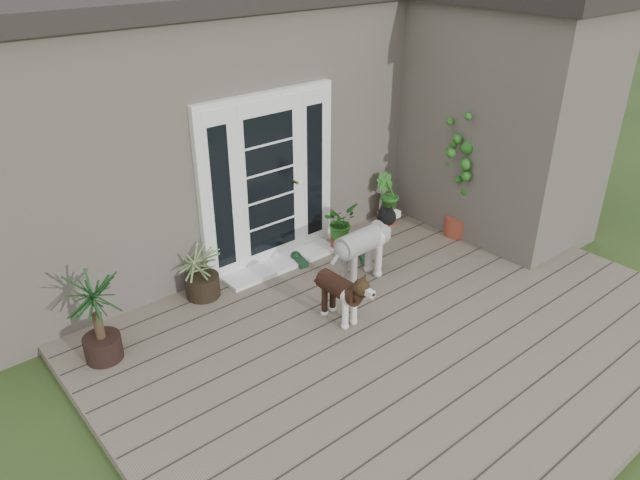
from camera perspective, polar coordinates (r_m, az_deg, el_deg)
deck at (r=6.54m, az=8.36°, el=-8.97°), size 6.20×4.60×0.12m
house_main at (r=8.96m, az=-11.69°, el=11.72°), size 7.40×4.00×3.10m
house_wing at (r=8.60m, az=16.96°, el=10.42°), size 1.60×2.40×3.10m
door_unit at (r=7.31m, az=-4.89°, el=5.59°), size 1.90×0.14×2.15m
door_step at (r=7.62m, az=-3.71°, el=-2.17°), size 1.60×0.40×0.05m
brindle_dog at (r=6.46m, az=1.85°, el=-5.32°), size 0.33×0.73×0.60m
white_dog at (r=7.15m, az=4.01°, el=-1.08°), size 0.93×0.42×0.76m
spider_plant at (r=6.96m, az=-11.21°, el=-2.74°), size 0.80×0.80×0.70m
yucca at (r=6.17m, az=-20.39°, el=-6.77°), size 0.91×0.91×1.00m
herb_a at (r=7.86m, az=1.91°, el=0.95°), size 0.55×0.55×0.56m
herb_b at (r=8.62m, az=6.35°, el=3.23°), size 0.50×0.50×0.53m
herb_c at (r=9.00m, az=8.99°, el=4.45°), size 0.55×0.55×0.62m
sapling at (r=8.20m, az=13.44°, el=6.38°), size 0.71×0.71×1.87m
clog_left at (r=7.62m, az=-1.97°, el=-1.90°), size 0.22×0.36×0.10m
clog_right at (r=7.74m, az=4.21°, el=-1.48°), size 0.32×0.38×0.10m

